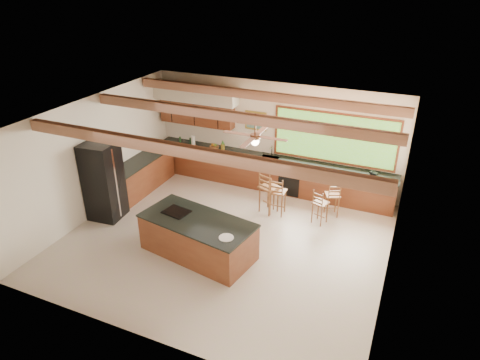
% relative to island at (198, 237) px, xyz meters
% --- Properties ---
extents(ground, '(7.20, 7.20, 0.00)m').
position_rel_island_xyz_m(ground, '(0.32, 0.74, -0.44)').
color(ground, beige).
rests_on(ground, ground).
extents(room_shell, '(7.27, 6.54, 3.02)m').
position_rel_island_xyz_m(room_shell, '(0.15, 1.39, 1.78)').
color(room_shell, white).
rests_on(room_shell, ground).
extents(counter_run, '(7.12, 3.10, 1.22)m').
position_rel_island_xyz_m(counter_run, '(-0.50, 3.26, 0.03)').
color(counter_run, brown).
rests_on(counter_run, ground).
extents(island, '(2.67, 1.59, 0.89)m').
position_rel_island_xyz_m(island, '(0.00, 0.00, 0.00)').
color(island, brown).
rests_on(island, ground).
extents(refrigerator, '(0.85, 0.83, 2.00)m').
position_rel_island_xyz_m(refrigerator, '(-2.90, 0.50, 0.56)').
color(refrigerator, black).
rests_on(refrigerator, ground).
extents(bar_stool_a, '(0.55, 0.55, 1.19)m').
position_rel_island_xyz_m(bar_stool_a, '(0.80, 2.27, 0.26)').
color(bar_stool_a, brown).
rests_on(bar_stool_a, ground).
extents(bar_stool_b, '(0.40, 0.40, 1.07)m').
position_rel_island_xyz_m(bar_stool_b, '(1.05, 2.28, 0.20)').
color(bar_stool_b, brown).
rests_on(bar_stool_b, ground).
extents(bar_stool_c, '(0.43, 0.43, 0.94)m').
position_rel_island_xyz_m(bar_stool_c, '(2.15, 2.29, 0.12)').
color(bar_stool_c, brown).
rests_on(bar_stool_c, ground).
extents(bar_stool_d, '(0.46, 0.47, 0.98)m').
position_rel_island_xyz_m(bar_stool_d, '(2.34, 2.76, 0.14)').
color(bar_stool_d, brown).
rests_on(bar_stool_d, ground).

